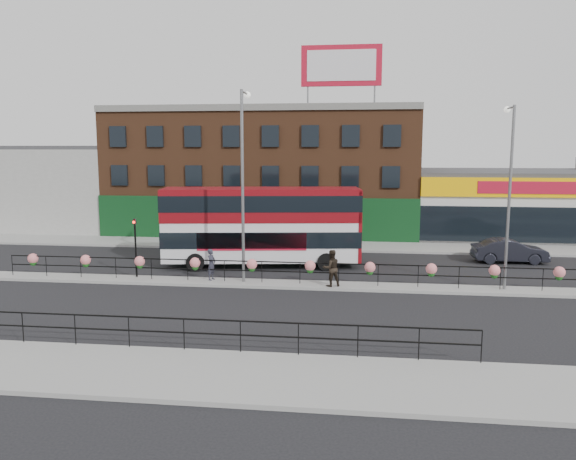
# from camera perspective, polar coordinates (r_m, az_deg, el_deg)

# --- Properties ---
(ground) EXTENTS (120.00, 120.00, 0.00)m
(ground) POSITION_cam_1_polar(r_m,az_deg,el_deg) (29.39, -0.73, -5.67)
(ground) COLOR black
(ground) RESTS_ON ground
(south_pavement) EXTENTS (60.00, 4.00, 0.15)m
(south_pavement) POSITION_cam_1_polar(r_m,az_deg,el_deg) (18.13, -6.12, -14.53)
(south_pavement) COLOR gray
(south_pavement) RESTS_ON ground
(north_pavement) EXTENTS (60.00, 4.00, 0.15)m
(north_pavement) POSITION_cam_1_polar(r_m,az_deg,el_deg) (41.04, 1.57, -1.55)
(north_pavement) COLOR gray
(north_pavement) RESTS_ON ground
(median) EXTENTS (60.00, 1.60, 0.15)m
(median) POSITION_cam_1_polar(r_m,az_deg,el_deg) (29.37, -0.73, -5.53)
(median) COLOR gray
(median) RESTS_ON ground
(yellow_line_inner) EXTENTS (60.00, 0.10, 0.01)m
(yellow_line_inner) POSITION_cam_1_polar(r_m,az_deg,el_deg) (20.24, -4.59, -12.23)
(yellow_line_inner) COLOR gold
(yellow_line_inner) RESTS_ON ground
(yellow_line_outer) EXTENTS (60.00, 0.10, 0.01)m
(yellow_line_outer) POSITION_cam_1_polar(r_m,az_deg,el_deg) (20.07, -4.70, -12.40)
(yellow_line_outer) COLOR gold
(yellow_line_outer) RESTS_ON ground
(brick_building) EXTENTS (25.00, 12.21, 10.30)m
(brick_building) POSITION_cam_1_polar(r_m,az_deg,el_deg) (48.89, -2.19, 5.99)
(brick_building) COLOR brown
(brick_building) RESTS_ON ground
(supermarket) EXTENTS (15.00, 12.25, 5.30)m
(supermarket) POSITION_cam_1_polar(r_m,az_deg,el_deg) (49.84, 21.17, 2.62)
(supermarket) COLOR silver
(supermarket) RESTS_ON ground
(warehouse_west) EXTENTS (15.50, 12.00, 7.30)m
(warehouse_west) POSITION_cam_1_polar(r_m,az_deg,el_deg) (55.98, -23.14, 4.10)
(warehouse_west) COLOR #9D9C98
(warehouse_west) RESTS_ON ground
(billboard) EXTENTS (6.00, 0.29, 4.40)m
(billboard) POSITION_cam_1_polar(r_m,az_deg,el_deg) (43.68, 5.44, 16.27)
(billboard) COLOR #AC1026
(billboard) RESTS_ON brick_building
(median_railing) EXTENTS (30.04, 0.56, 1.23)m
(median_railing) POSITION_cam_1_polar(r_m,az_deg,el_deg) (29.15, -0.74, -3.68)
(median_railing) COLOR black
(median_railing) RESTS_ON median
(south_railing) EXTENTS (20.04, 0.05, 1.12)m
(south_railing) POSITION_cam_1_polar(r_m,az_deg,el_deg) (20.05, -10.55, -9.65)
(south_railing) COLOR black
(south_railing) RESTS_ON south_pavement
(double_decker_bus) EXTENTS (12.01, 4.38, 4.75)m
(double_decker_bus) POSITION_cam_1_polar(r_m,az_deg,el_deg) (33.65, -2.64, 1.16)
(double_decker_bus) COLOR silver
(double_decker_bus) RESTS_ON ground
(car) EXTENTS (1.98, 4.66, 1.49)m
(car) POSITION_cam_1_polar(r_m,az_deg,el_deg) (37.71, 21.59, -1.98)
(car) COLOR black
(car) RESTS_ON ground
(pedestrian_a) EXTENTS (0.83, 0.73, 1.66)m
(pedestrian_a) POSITION_cam_1_polar(r_m,az_deg,el_deg) (30.11, -7.79, -3.49)
(pedestrian_a) COLOR #292935
(pedestrian_a) RESTS_ON median
(pedestrian_b) EXTENTS (1.42, 1.37, 1.87)m
(pedestrian_b) POSITION_cam_1_polar(r_m,az_deg,el_deg) (28.53, 4.42, -3.88)
(pedestrian_b) COLOR black
(pedestrian_b) RESTS_ON median
(lamp_column_west) EXTENTS (0.36, 1.74, 9.91)m
(lamp_column_west) POSITION_cam_1_polar(r_m,az_deg,el_deg) (29.19, -4.55, 6.17)
(lamp_column_west) COLOR slate
(lamp_column_west) RESTS_ON median
(lamp_column_east) EXTENTS (0.32, 1.58, 9.02)m
(lamp_column_east) POSITION_cam_1_polar(r_m,az_deg,el_deg) (29.53, 21.53, 4.62)
(lamp_column_east) COLOR slate
(lamp_column_east) RESTS_ON median
(traffic_light_median) EXTENTS (0.15, 0.28, 3.65)m
(traffic_light_median) POSITION_cam_1_polar(r_m,az_deg,el_deg) (31.37, -15.27, -0.48)
(traffic_light_median) COLOR black
(traffic_light_median) RESTS_ON median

